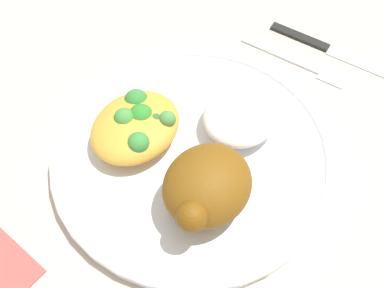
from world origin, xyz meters
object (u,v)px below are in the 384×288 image
Objects in this scene: knife at (328,48)px; mac_cheese_with_broccoli at (136,125)px; fork at (299,63)px; rice_pile at (241,115)px; plate at (192,154)px; roasted_chicken at (207,187)px.

mac_cheese_with_broccoli is at bearing -19.17° from knife.
mac_cheese_with_broccoli is at bearing -19.28° from fork.
mac_cheese_with_broccoli is at bearing -44.32° from rice_pile.
plate is 0.24m from knife.
mac_cheese_with_broccoli is 0.28m from knife.
roasted_chicken is 0.28m from knife.
roasted_chicken reaches higher than rice_pile.
fork is at bearing 160.72° from mac_cheese_with_broccoli.
rice_pile is at bearing 160.70° from plate.
fork is (-0.13, -0.00, -0.03)m from rice_pile.
plate is 0.19m from fork.
plate is at bearing -7.78° from knife.
rice_pile is 0.87× the size of mac_cheese_with_broccoli.
plate is 0.07m from mac_cheese_with_broccoli.
rice_pile is (-0.06, 0.02, 0.03)m from plate.
roasted_chicken is 0.51× the size of knife.
mac_cheese_with_broccoli is (0.08, -0.08, 0.00)m from rice_pile.
roasted_chicken is 0.96× the size of mac_cheese_with_broccoli.
roasted_chicken is 0.24m from fork.
mac_cheese_with_broccoli is 0.71× the size of fork.
mac_cheese_with_broccoli is (-0.02, -0.11, -0.01)m from roasted_chicken.
fork is 0.75× the size of knife.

